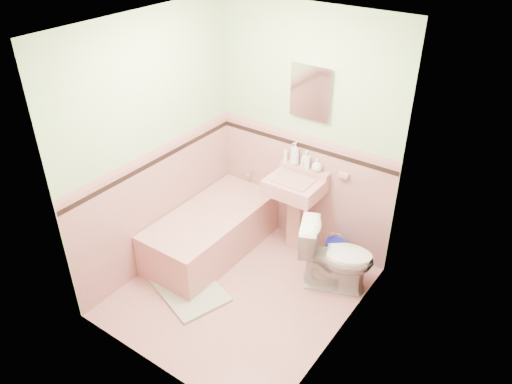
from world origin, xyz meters
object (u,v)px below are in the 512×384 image
Objects in this scene: bathtub at (211,233)px; soap_bottle_right at (317,165)px; medicine_cabinet at (311,92)px; toilet at (336,256)px; soap_bottle_left at (295,153)px; soap_bottle_mid at (306,159)px; shoe at (193,283)px; bucket at (335,251)px; sink at (294,215)px.

soap_bottle_right is at bearing 41.06° from bathtub.
toilet is at bearing -36.81° from medicine_cabinet.
medicine_cabinet is 0.69× the size of toilet.
medicine_cabinet is 0.68m from soap_bottle_left.
toilet reaches higher than bathtub.
bathtub is 1.26m from soap_bottle_mid.
bathtub is at bearing -128.04° from soap_bottle_left.
medicine_cabinet is at bearing 48.69° from shoe.
soap_bottle_right reaches higher than bucket.
soap_bottle_right is (0.26, 0.00, -0.05)m from soap_bottle_left.
soap_bottle_mid is at bearing 0.00° from soap_bottle_left.
bathtub is 0.63m from shoe.
soap_bottle_left is 1.07× the size of bucket.
sink is 0.60m from soap_bottle_right.
soap_bottle_mid reaches higher than shoe.
medicine_cabinet is 0.73m from soap_bottle_right.
toilet is at bearing -35.38° from soap_bottle_mid.
shoe is (-0.93, -1.18, -0.05)m from bucket.
medicine_cabinet is (0.68, 0.74, 1.47)m from bathtub.
bucket is (-0.17, 0.35, -0.24)m from toilet.
soap_bottle_mid reaches higher than bathtub.
soap_bottle_mid is 1.20× the size of shoe.
shoe is at bearing -128.24° from bucket.
toilet is 0.46m from bucket.
soap_bottle_left is at bearing 124.68° from sink.
bucket is at bearing -15.25° from medicine_cabinet.
medicine_cabinet is at bearing 47.42° from bathtub.
soap_bottle_right is at bearing 43.08° from shoe.
toilet is (0.64, -0.48, -1.34)m from medicine_cabinet.
soap_bottle_mid is at bearing 31.91° from toilet.
toilet is at bearing 11.30° from bathtub.
soap_bottle_mid is (0.69, 0.71, 0.78)m from bathtub.
medicine_cabinet reaches higher than bucket.
soap_bottle_mid is at bearing 168.01° from bucket.
toilet is 3.13× the size of bucket.
soap_bottle_mid reaches higher than bucket.
soap_bottle_left is 1.76× the size of soap_bottle_right.
soap_bottle_mid is at bearing -75.36° from medicine_cabinet.
soap_bottle_mid is at bearing 180.00° from soap_bottle_right.
medicine_cabinet is (0.00, 0.21, 1.27)m from sink.
soap_bottle_left reaches higher than soap_bottle_right.
shoe is at bearing -109.26° from medicine_cabinet.
bathtub reaches higher than bucket.
toilet is at bearing -41.67° from soap_bottle_right.
soap_bottle_left is 0.26m from soap_bottle_right.
medicine_cabinet is 2.65× the size of soap_bottle_mid.
bucket is at bearing -16.31° from soap_bottle_right.
soap_bottle_mid is 1.65m from shoe.
bathtub is 9.75× the size of shoe.
soap_bottle_mid is at bearing 45.91° from bathtub.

